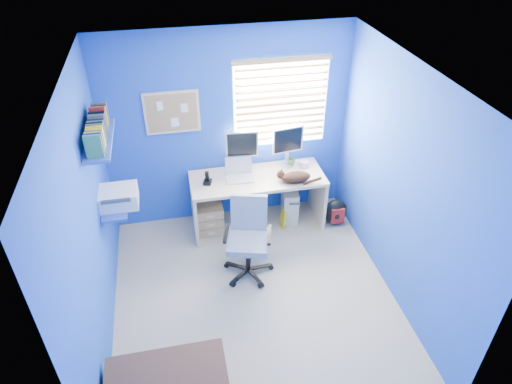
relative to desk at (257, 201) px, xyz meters
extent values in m
cube|color=tan|center=(-0.29, -1.26, -0.37)|extent=(3.00, 3.20, 0.00)
cube|color=white|center=(-0.29, -1.26, 2.13)|extent=(3.00, 3.20, 0.00)
cube|color=blue|center=(-0.29, 0.34, 0.88)|extent=(3.00, 0.01, 2.50)
cube|color=blue|center=(-0.29, -2.86, 0.88)|extent=(3.00, 0.01, 2.50)
cube|color=blue|center=(-1.79, -1.26, 0.88)|extent=(0.01, 3.20, 2.50)
cube|color=blue|center=(1.21, -1.26, 0.88)|extent=(0.01, 3.20, 2.50)
cube|color=beige|center=(0.00, 0.00, 0.00)|extent=(1.66, 0.65, 0.74)
cube|color=silver|center=(-0.22, 0.01, 0.48)|extent=(0.35, 0.28, 0.22)
cube|color=silver|center=(-0.15, 0.22, 0.64)|extent=(0.41, 0.16, 0.54)
cube|color=silver|center=(0.43, 0.21, 0.64)|extent=(0.41, 0.18, 0.54)
cube|color=black|center=(-0.62, -0.01, 0.45)|extent=(0.12, 0.13, 0.17)
imported|color=#387A47|center=(0.48, 0.19, 0.42)|extent=(0.10, 0.09, 0.10)
cylinder|color=silver|center=(0.64, 0.14, 0.41)|extent=(0.13, 0.13, 0.07)
ellipsoid|color=black|center=(0.44, -0.19, 0.43)|extent=(0.40, 0.31, 0.13)
cube|color=beige|center=(0.46, 0.09, -0.14)|extent=(0.26, 0.46, 0.45)
cube|color=tan|center=(-0.63, -0.02, -0.17)|extent=(0.35, 0.28, 0.41)
cube|color=yellow|center=(0.32, -0.11, -0.25)|extent=(0.03, 0.17, 0.24)
ellipsoid|color=black|center=(1.01, -0.18, -0.19)|extent=(0.32, 0.25, 0.36)
cylinder|color=black|center=(-0.29, -0.86, -0.34)|extent=(0.67, 0.67, 0.06)
cylinder|color=black|center=(-0.29, -0.86, -0.12)|extent=(0.06, 0.06, 0.38)
cube|color=#909DA4|center=(-0.29, -0.86, 0.11)|extent=(0.55, 0.55, 0.08)
cube|color=#909DA4|center=(-0.23, -0.66, 0.36)|extent=(0.41, 0.16, 0.42)
cube|color=white|center=(0.36, 0.33, 1.18)|extent=(1.15, 0.01, 1.10)
cube|color=tan|center=(0.36, 0.30, 1.18)|extent=(1.10, 0.03, 1.00)
cube|color=beige|center=(-0.94, 0.33, 1.18)|extent=(0.64, 0.02, 0.52)
cube|color=tan|center=(-0.94, 0.32, 1.18)|extent=(0.58, 0.01, 0.46)
cube|color=#304EB0|center=(-1.65, -0.51, 0.55)|extent=(0.26, 0.55, 0.03)
cube|color=silver|center=(-1.61, -0.51, 0.65)|extent=(0.42, 0.34, 0.18)
cube|color=#304EB0|center=(-1.66, -0.51, 1.35)|extent=(0.24, 0.90, 0.03)
cube|color=navy|center=(-1.67, -0.51, 1.48)|extent=(0.15, 0.80, 0.22)
camera|label=1|loc=(-0.98, -4.62, 3.45)|focal=32.00mm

